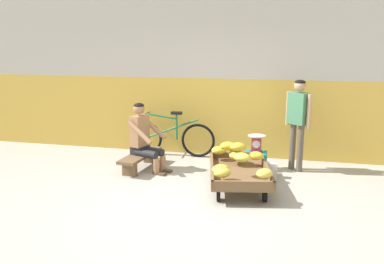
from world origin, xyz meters
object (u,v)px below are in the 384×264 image
Objects in this scene: bicycle_near_left at (171,138)px; low_bench at (140,158)px; plastic_crate at (256,161)px; weighing_scale at (257,143)px; customer_adult at (298,115)px; banana_cart at (239,173)px; vendor_seated at (144,137)px; shopping_bag at (272,170)px.

low_bench is at bearing -107.40° from bicycle_near_left.
plastic_crate is 1.20× the size of weighing_scale.
customer_adult is (2.29, -0.38, 0.60)m from bicycle_near_left.
banana_cart is 2.06m from bicycle_near_left.
bicycle_near_left reaches higher than weighing_scale.
vendor_seated reaches higher than bicycle_near_left.
bicycle_near_left is at bearing 135.00° from banana_cart.
banana_cart is 1.83m from low_bench.
customer_adult is 1.03m from shopping_bag.
banana_cart is 1.38× the size of vendor_seated.
shopping_bag is at bearing 52.92° from banana_cart.
customer_adult reaches higher than vendor_seated.
low_bench is at bearing -167.09° from plastic_crate.
low_bench is 0.74× the size of customer_adult.
bicycle_near_left is 2.40m from customer_adult.
bicycle_near_left is at bearing 170.49° from customer_adult.
weighing_scale reaches higher than banana_cart.
banana_cart reaches higher than plastic_crate.
bicycle_near_left reaches higher than banana_cart.
bicycle_near_left is (-1.46, 1.46, 0.11)m from banana_cart.
banana_cart is at bearing -127.08° from shopping_bag.
weighing_scale is 0.20× the size of customer_adult.
vendor_seated reaches higher than low_bench.
vendor_seated is 0.99m from bicycle_near_left.
customer_adult is at bearing 51.21° from shopping_bag.
plastic_crate is 1.50× the size of shopping_bag.
vendor_seated is 1.90m from weighing_scale.
bicycle_near_left reaches higher than low_bench.
vendor_seated is at bearing 162.80° from banana_cart.
vendor_seated is (0.08, -0.03, 0.37)m from low_bench.
banana_cart is 0.95× the size of bicycle_near_left.
shopping_bag is (0.28, -0.38, -0.03)m from plastic_crate.
weighing_scale is at bearing 12.88° from low_bench.
vendor_seated is 2.58m from customer_adult.
vendor_seated is (-1.66, 0.51, 0.33)m from banana_cart.
banana_cart is 4.37× the size of plastic_crate.
bicycle_near_left is at bearing 163.74° from weighing_scale.
weighing_scale is 0.83m from customer_adult.
customer_adult reaches higher than bicycle_near_left.
low_bench is (-1.74, 0.54, -0.04)m from banana_cart.
shopping_bag is (0.28, -0.38, -0.33)m from weighing_scale.
low_bench reaches higher than shopping_bag.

